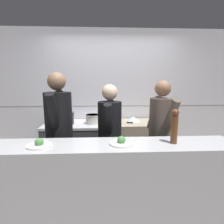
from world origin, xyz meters
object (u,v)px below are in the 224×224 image
(plated_dish_main, at_px, (39,144))
(chef_sous, at_px, (110,136))
(sauce_pot, at_px, (93,119))
(stock_pot, at_px, (64,118))
(chef_head_cook, at_px, (59,131))
(pepper_mill, at_px, (175,126))
(oven_range, at_px, (80,147))
(plated_dish_appetiser, at_px, (121,142))
(chefs_knife, at_px, (136,123))
(mixing_bowl_steel, at_px, (133,119))
(chef_line, at_px, (161,133))

(plated_dish_main, xyz_separation_m, chef_sous, (0.72, 0.65, -0.13))
(plated_dish_main, bearing_deg, sauce_pot, 71.40)
(stock_pot, distance_m, chef_head_cook, 0.72)
(plated_dish_main, bearing_deg, pepper_mill, 0.94)
(chef_head_cook, bearing_deg, oven_range, 79.08)
(stock_pot, height_order, plated_dish_appetiser, stock_pot)
(plated_dish_appetiser, distance_m, chef_head_cook, 0.97)
(chefs_knife, distance_m, pepper_mill, 1.28)
(plated_dish_appetiser, distance_m, chef_sous, 0.64)
(stock_pot, height_order, chef_head_cook, chef_head_cook)
(plated_dish_appetiser, relative_size, pepper_mill, 0.69)
(stock_pot, relative_size, chef_sous, 0.22)
(mixing_bowl_steel, distance_m, chef_head_cook, 1.42)
(mixing_bowl_steel, relative_size, plated_dish_main, 1.15)
(pepper_mill, xyz_separation_m, chef_line, (0.08, 0.63, -0.26))
(sauce_pot, distance_m, chef_sous, 0.74)
(pepper_mill, distance_m, chef_line, 0.68)
(mixing_bowl_steel, height_order, chef_line, chef_line)
(oven_range, height_order, mixing_bowl_steel, mixing_bowl_steel)
(mixing_bowl_steel, height_order, chef_sous, chef_sous)
(oven_range, distance_m, stock_pot, 0.60)
(mixing_bowl_steel, height_order, chefs_knife, mixing_bowl_steel)
(stock_pot, relative_size, pepper_mill, 0.95)
(oven_range, bearing_deg, sauce_pot, -8.37)
(oven_range, relative_size, chefs_knife, 3.06)
(mixing_bowl_steel, bearing_deg, chef_head_cook, -143.31)
(stock_pot, distance_m, mixing_bowl_steel, 1.23)
(chefs_knife, height_order, chef_head_cook, chef_head_cook)
(plated_dish_main, distance_m, chef_sous, 0.98)
(oven_range, distance_m, mixing_bowl_steel, 1.11)
(mixing_bowl_steel, distance_m, chef_line, 0.84)
(sauce_pot, bearing_deg, pepper_mill, -55.20)
(plated_dish_main, bearing_deg, mixing_bowl_steel, 50.88)
(plated_dish_appetiser, bearing_deg, oven_range, 114.85)
(plated_dish_appetiser, height_order, chef_head_cook, chef_head_cook)
(oven_range, height_order, chef_sous, chef_sous)
(oven_range, bearing_deg, mixing_bowl_steel, 4.66)
(stock_pot, xyz_separation_m, plated_dish_appetiser, (0.86, -1.30, 0.01))
(chef_head_cook, bearing_deg, pepper_mill, -23.79)
(mixing_bowl_steel, height_order, chef_head_cook, chef_head_cook)
(chef_sous, bearing_deg, plated_dish_appetiser, -74.62)
(sauce_pot, relative_size, chef_head_cook, 0.15)
(chef_head_cook, relative_size, chef_sous, 1.10)
(chef_line, bearing_deg, plated_dish_appetiser, -148.48)
(sauce_pot, relative_size, plated_dish_appetiser, 1.05)
(sauce_pot, relative_size, chef_line, 0.16)
(stock_pot, bearing_deg, plated_dish_appetiser, -56.45)
(stock_pot, xyz_separation_m, mixing_bowl_steel, (1.22, 0.13, -0.05))
(stock_pot, relative_size, plated_dish_appetiser, 1.38)
(oven_range, distance_m, chef_line, 1.51)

